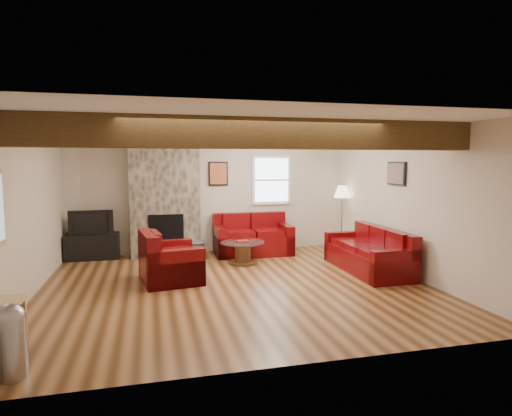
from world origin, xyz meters
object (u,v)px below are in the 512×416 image
(loveseat, at_px, (253,234))
(coffee_table, at_px, (243,253))
(television, at_px, (91,222))
(sofa_three, at_px, (368,250))
(floor_lamp, at_px, (342,195))
(armchair_red, at_px, (171,256))
(tv_cabinet, at_px, (93,246))

(loveseat, distance_m, coffee_table, 0.90)
(television, bearing_deg, sofa_three, -23.71)
(coffee_table, relative_size, floor_lamp, 0.60)
(television, bearing_deg, coffee_table, -20.66)
(television, height_order, floor_lamp, floor_lamp)
(armchair_red, relative_size, television, 1.21)
(loveseat, relative_size, armchair_red, 1.56)
(loveseat, height_order, floor_lamp, floor_lamp)
(sofa_three, relative_size, television, 2.36)
(television, bearing_deg, tv_cabinet, 0.00)
(floor_lamp, bearing_deg, coffee_table, -164.11)
(tv_cabinet, distance_m, floor_lamp, 5.35)
(loveseat, xyz_separation_m, television, (-3.25, 0.30, 0.33))
(armchair_red, bearing_deg, loveseat, -55.37)
(tv_cabinet, bearing_deg, floor_lamp, -4.36)
(television, bearing_deg, armchair_red, -54.04)
(armchair_red, relative_size, floor_lamp, 0.71)
(armchair_red, distance_m, television, 2.50)
(loveseat, height_order, television, television)
(sofa_three, height_order, armchair_red, armchair_red)
(tv_cabinet, xyz_separation_m, television, (0.00, 0.00, 0.50))
(loveseat, bearing_deg, coffee_table, -115.40)
(tv_cabinet, height_order, television, television)
(sofa_three, height_order, loveseat, loveseat)
(coffee_table, xyz_separation_m, tv_cabinet, (-2.86, 1.08, 0.05))
(sofa_three, distance_m, floor_lamp, 1.98)
(loveseat, relative_size, television, 1.89)
(coffee_table, relative_size, tv_cabinet, 0.83)
(coffee_table, bearing_deg, tv_cabinet, 159.34)
(loveseat, distance_m, floor_lamp, 2.16)
(sofa_three, height_order, tv_cabinet, sofa_three)
(armchair_red, xyz_separation_m, tv_cabinet, (-1.45, 2.00, -0.16))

